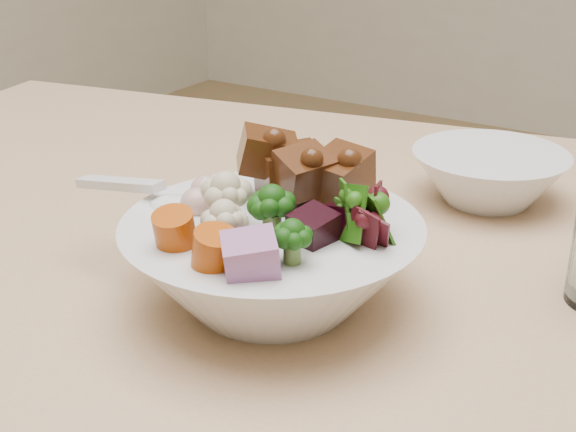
{
  "coord_description": "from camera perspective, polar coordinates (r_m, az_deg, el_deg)",
  "views": [
    {
      "loc": [
        0.31,
        -0.61,
        1.13
      ],
      "look_at": [
        0.0,
        -0.13,
        0.88
      ],
      "focal_mm": 50.0,
      "sensor_mm": 36.0,
      "label": 1
    }
  ],
  "objects": [
    {
      "name": "soup_spoon",
      "position": [
        0.65,
        -9.03,
        1.07
      ],
      "size": [
        0.13,
        0.04,
        0.03
      ],
      "rotation": [
        0.0,
        0.0,
        -0.03
      ],
      "color": "silver",
      "rests_on": "food_bowl"
    },
    {
      "name": "side_bowl",
      "position": [
        0.84,
        14.08,
        2.72
      ],
      "size": [
        0.16,
        0.16,
        0.05
      ],
      "primitive_type": null,
      "color": "silver",
      "rests_on": "dining_table"
    },
    {
      "name": "food_bowl",
      "position": [
        0.62,
        -0.91,
        -2.95
      ],
      "size": [
        0.23,
        0.23,
        0.13
      ],
      "color": "silver",
      "rests_on": "dining_table"
    }
  ]
}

